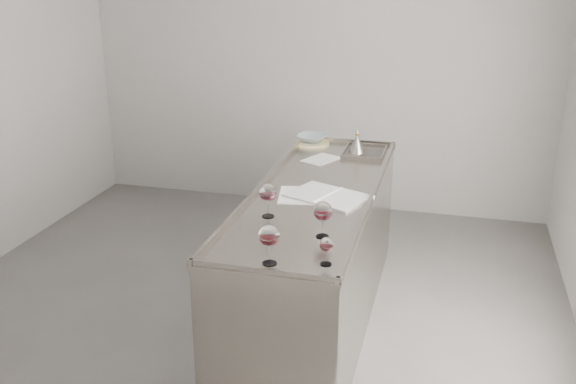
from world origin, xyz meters
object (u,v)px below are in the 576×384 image
(wine_glass_middle, at_px, (269,236))
(wine_funnel, at_px, (357,145))
(wine_glass_small, at_px, (326,246))
(ceramic_bowl, at_px, (312,138))
(counter, at_px, (315,256))
(wine_glass_right, at_px, (323,212))
(wine_glass_left, at_px, (268,193))
(notebook, at_px, (328,196))

(wine_glass_middle, height_order, wine_funnel, wine_glass_middle)
(wine_glass_small, height_order, ceramic_bowl, wine_glass_small)
(counter, relative_size, wine_glass_right, 12.08)
(wine_funnel, bearing_deg, counter, -96.95)
(wine_glass_left, xyz_separation_m, notebook, (0.27, 0.40, -0.14))
(wine_funnel, bearing_deg, wine_glass_right, -87.45)
(wine_glass_left, bearing_deg, wine_funnel, 78.44)
(wine_glass_left, height_order, ceramic_bowl, wine_glass_left)
(wine_glass_middle, bearing_deg, wine_funnel, 86.83)
(counter, relative_size, wine_funnel, 12.89)
(wine_glass_small, relative_size, wine_funnel, 0.76)
(wine_glass_small, height_order, notebook, wine_glass_small)
(wine_glass_right, distance_m, wine_glass_small, 0.34)
(wine_glass_middle, distance_m, wine_funnel, 2.02)
(wine_glass_right, relative_size, ceramic_bowl, 0.86)
(ceramic_bowl, xyz_separation_m, wine_funnel, (0.39, -0.15, 0.01))
(wine_glass_left, xyz_separation_m, wine_glass_small, (0.45, -0.52, -0.04))
(counter, height_order, wine_glass_small, wine_glass_small)
(wine_glass_right, height_order, wine_glass_small, wine_glass_right)
(wine_glass_left, relative_size, notebook, 0.36)
(wine_glass_middle, height_order, wine_glass_right, wine_glass_middle)
(wine_glass_small, xyz_separation_m, wine_funnel, (-0.16, 1.95, -0.04))
(counter, distance_m, wine_funnel, 1.08)
(wine_glass_small, bearing_deg, wine_glass_left, 130.73)
(wine_glass_small, bearing_deg, wine_glass_middle, -166.96)
(notebook, xyz_separation_m, ceramic_bowl, (-0.37, 1.17, 0.04))
(counter, relative_size, ceramic_bowl, 10.39)
(wine_glass_right, height_order, wine_funnel, wine_glass_right)
(wine_glass_left, bearing_deg, notebook, 56.15)
(ceramic_bowl, bearing_deg, wine_glass_right, -75.43)
(ceramic_bowl, bearing_deg, wine_funnel, -20.77)
(wine_glass_small, bearing_deg, wine_glass_right, 104.97)
(wine_glass_left, relative_size, wine_glass_small, 1.43)
(wine_glass_left, bearing_deg, ceramic_bowl, 93.52)
(wine_glass_right, bearing_deg, wine_funnel, 92.55)
(counter, xyz_separation_m, wine_glass_small, (0.27, -1.02, 0.57))
(notebook, bearing_deg, ceramic_bowl, 129.99)
(wine_glass_small, height_order, wine_funnel, wine_funnel)
(counter, height_order, wine_glass_left, wine_glass_left)
(wine_glass_small, distance_m, wine_funnel, 1.96)
(notebook, distance_m, ceramic_bowl, 1.23)
(wine_glass_right, xyz_separation_m, ceramic_bowl, (-0.46, 1.78, -0.09))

